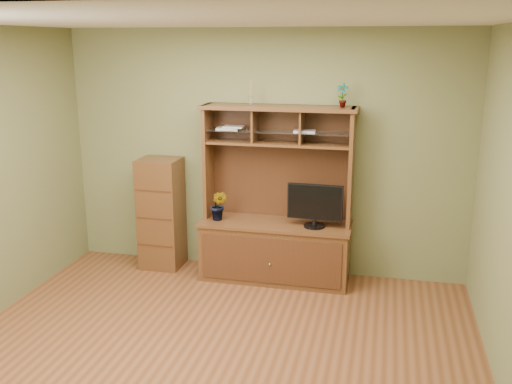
% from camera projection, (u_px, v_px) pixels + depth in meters
% --- Properties ---
extents(room, '(4.54, 4.04, 2.74)m').
position_uv_depth(room, '(209.00, 200.00, 4.44)').
color(room, brown).
rests_on(room, ground).
extents(media_hutch, '(1.66, 0.61, 1.90)m').
position_uv_depth(media_hutch, '(276.00, 233.00, 6.24)').
color(media_hutch, '#462614').
rests_on(media_hutch, room).
extents(monitor, '(0.58, 0.22, 0.46)m').
position_uv_depth(monitor, '(315.00, 205.00, 5.97)').
color(monitor, black).
rests_on(monitor, media_hutch).
extents(orchid_plant, '(0.20, 0.17, 0.34)m').
position_uv_depth(orchid_plant, '(219.00, 205.00, 6.22)').
color(orchid_plant, '#2D531C').
rests_on(orchid_plant, media_hutch).
extents(top_plant, '(0.14, 0.11, 0.24)m').
position_uv_depth(top_plant, '(342.00, 95.00, 5.78)').
color(top_plant, '#3A6924').
rests_on(top_plant, media_hutch).
extents(reed_diffuser, '(0.05, 0.05, 0.27)m').
position_uv_depth(reed_diffuser, '(251.00, 95.00, 6.00)').
color(reed_diffuser, silver).
rests_on(reed_diffuser, media_hutch).
extents(magazines, '(1.09, 0.21, 0.04)m').
position_uv_depth(magazines, '(254.00, 129.00, 6.08)').
color(magazines, '#B0B0B5').
rests_on(magazines, media_hutch).
extents(side_cabinet, '(0.46, 0.42, 1.28)m').
position_uv_depth(side_cabinet, '(161.00, 213.00, 6.55)').
color(side_cabinet, '#462614').
rests_on(side_cabinet, room).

